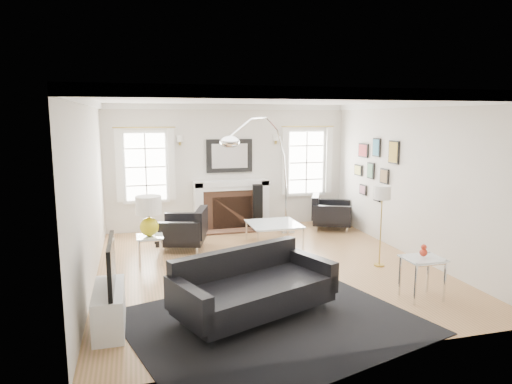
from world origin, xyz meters
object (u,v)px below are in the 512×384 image
object	(u,v)px
gourd_lamp	(149,213)
arc_floor_lamp	(261,172)
armchair_left	(185,230)
coffee_table	(274,225)
fireplace	(231,205)
armchair_right	(329,213)
sofa	(251,288)

from	to	relation	value
gourd_lamp	arc_floor_lamp	bearing A→B (deg)	22.21
armchair_left	gourd_lamp	size ratio (longest dim) A/B	1.67
gourd_lamp	coffee_table	bearing A→B (deg)	13.54
fireplace	arc_floor_lamp	bearing A→B (deg)	-73.15
fireplace	armchair_right	world-z (taller)	fireplace
fireplace	coffee_table	distance (m)	1.61
fireplace	armchair_right	size ratio (longest dim) A/B	1.41
arc_floor_lamp	armchair_left	bearing A→B (deg)	-174.19
fireplace	gourd_lamp	size ratio (longest dim) A/B	2.44
armchair_right	sofa	bearing A→B (deg)	-125.47
armchair_right	arc_floor_lamp	size ratio (longest dim) A/B	0.46
gourd_lamp	arc_floor_lamp	size ratio (longest dim) A/B	0.27
fireplace	armchair_right	xyz separation A→B (m)	(2.14, -0.57, -0.19)
sofa	coffee_table	world-z (taller)	sofa
armchair_right	gourd_lamp	xyz separation A→B (m)	(-4.02, -1.52, 0.54)
fireplace	sofa	bearing A→B (deg)	-98.85
armchair_left	fireplace	bearing A→B (deg)	48.29
armchair_left	coffee_table	xyz separation A→B (m)	(1.73, -0.17, 0.04)
fireplace	armchair_left	size ratio (longest dim) A/B	1.47
fireplace	arc_floor_lamp	size ratio (longest dim) A/B	0.65
armchair_right	coffee_table	xyz separation A→B (m)	(-1.60, -0.94, 0.05)
sofa	armchair_right	distance (m)	4.92
armchair_right	fireplace	bearing A→B (deg)	165.06
armchair_left	sofa	bearing A→B (deg)	-81.62
armchair_right	coffee_table	distance (m)	1.86
armchair_right	arc_floor_lamp	bearing A→B (deg)	-161.21
fireplace	armchair_left	world-z (taller)	fireplace
fireplace	arc_floor_lamp	xyz separation A→B (m)	(0.36, -1.18, 0.88)
armchair_right	gourd_lamp	size ratio (longest dim) A/B	1.73
sofa	gourd_lamp	world-z (taller)	gourd_lamp
sofa	armchair_right	size ratio (longest dim) A/B	1.87
coffee_table	gourd_lamp	bearing A→B (deg)	-166.46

